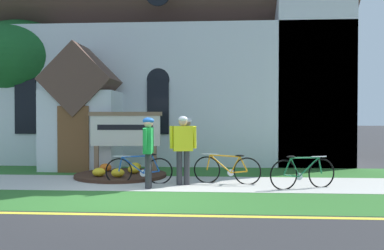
# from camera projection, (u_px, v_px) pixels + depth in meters

# --- Properties ---
(ground) EXTENTS (140.00, 140.00, 0.00)m
(ground) POSITION_uv_depth(u_px,v_px,m) (154.00, 173.00, 12.88)
(ground) COLOR #2B2B2D
(sidewalk_slab) EXTENTS (32.00, 2.46, 0.01)m
(sidewalk_slab) POSITION_uv_depth(u_px,v_px,m) (139.00, 183.00, 10.90)
(sidewalk_slab) COLOR #B7B5AD
(sidewalk_slab) RESTS_ON ground
(grass_verge) EXTENTS (32.00, 2.13, 0.01)m
(grass_verge) POSITION_uv_depth(u_px,v_px,m) (117.00, 200.00, 8.61)
(grass_verge) COLOR #2D6628
(grass_verge) RESTS_ON ground
(church_lawn) EXTENTS (24.00, 2.25, 0.01)m
(church_lawn) POSITION_uv_depth(u_px,v_px,m) (153.00, 171.00, 13.25)
(church_lawn) COLOR #2D6628
(church_lawn) RESTS_ON ground
(curb_paint_stripe) EXTENTS (28.00, 0.16, 0.01)m
(curb_paint_stripe) POSITION_uv_depth(u_px,v_px,m) (101.00, 214.00, 7.39)
(curb_paint_stripe) COLOR yellow
(curb_paint_stripe) RESTS_ON ground
(church_building) EXTENTS (14.09, 11.26, 12.19)m
(church_building) POSITION_uv_depth(u_px,v_px,m) (179.00, 55.00, 18.71)
(church_building) COLOR silver
(church_building) RESTS_ON ground
(church_sign) EXTENTS (2.25, 0.22, 1.91)m
(church_sign) POSITION_uv_depth(u_px,v_px,m) (125.00, 132.00, 12.55)
(church_sign) COLOR #7F6047
(church_sign) RESTS_ON ground
(flower_bed) EXTENTS (2.66, 2.66, 0.34)m
(flower_bed) POSITION_uv_depth(u_px,v_px,m) (120.00, 174.00, 11.98)
(flower_bed) COLOR #382319
(flower_bed) RESTS_ON ground
(bicycle_green) EXTENTS (1.77, 0.40, 0.80)m
(bicycle_green) POSITION_uv_depth(u_px,v_px,m) (227.00, 169.00, 10.78)
(bicycle_green) COLOR black
(bicycle_green) RESTS_ON ground
(bicycle_orange) EXTENTS (1.75, 0.21, 0.81)m
(bicycle_orange) POSITION_uv_depth(u_px,v_px,m) (139.00, 170.00, 10.76)
(bicycle_orange) COLOR black
(bicycle_orange) RESTS_ON ground
(bicycle_black) EXTENTS (1.69, 0.66, 0.83)m
(bicycle_black) POSITION_uv_depth(u_px,v_px,m) (303.00, 173.00, 10.05)
(bicycle_black) COLOR black
(bicycle_black) RESTS_ON ground
(cyclist_in_white_jersey) EXTENTS (0.29, 0.73, 1.74)m
(cyclist_in_white_jersey) POSITION_uv_depth(u_px,v_px,m) (148.00, 146.00, 10.06)
(cyclist_in_white_jersey) COLOR #2D2D33
(cyclist_in_white_jersey) RESTS_ON ground
(cyclist_in_green_jersey) EXTENTS (0.69, 0.33, 1.78)m
(cyclist_in_green_jersey) POSITION_uv_depth(u_px,v_px,m) (183.00, 144.00, 10.54)
(cyclist_in_green_jersey) COLOR #2D2D33
(cyclist_in_green_jersey) RESTS_ON ground
(cyclist_in_blue_jersey) EXTENTS (0.30, 0.72, 1.73)m
(cyclist_in_blue_jersey) POSITION_uv_depth(u_px,v_px,m) (187.00, 143.00, 11.69)
(cyclist_in_blue_jersey) COLOR #2D2D33
(cyclist_in_blue_jersey) RESTS_ON ground
(roadside_conifer) EXTENTS (3.20, 3.20, 8.00)m
(roadside_conifer) POSITION_uv_depth(u_px,v_px,m) (310.00, 45.00, 18.76)
(roadside_conifer) COLOR #4C3823
(roadside_conifer) RESTS_ON ground
(yard_deciduous_tree) EXTENTS (4.28, 4.28, 5.50)m
(yard_deciduous_tree) POSITION_uv_depth(u_px,v_px,m) (23.00, 62.00, 16.12)
(yard_deciduous_tree) COLOR #3D2D1E
(yard_deciduous_tree) RESTS_ON ground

